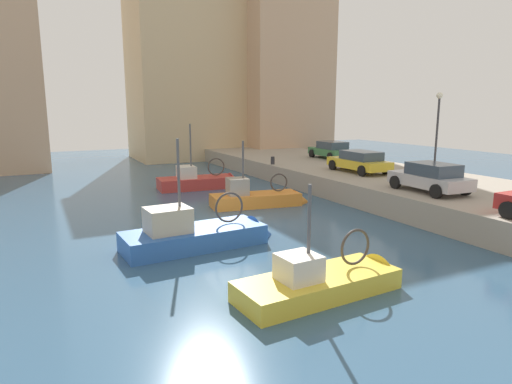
% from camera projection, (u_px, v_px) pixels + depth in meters
% --- Properties ---
extents(water_surface, '(80.00, 80.00, 0.00)m').
position_uv_depth(water_surface, '(236.00, 226.00, 19.71)').
color(water_surface, '#335675').
rests_on(water_surface, ground).
extents(quay_wall, '(9.00, 56.00, 1.20)m').
position_uv_depth(quay_wall, '(424.00, 191.00, 24.65)').
color(quay_wall, '#9E9384').
rests_on(quay_wall, ground).
extents(fishing_boat_red, '(5.79, 2.56, 5.06)m').
position_uv_depth(fishing_boat_red, '(202.00, 186.00, 28.97)').
color(fishing_boat_red, '#BC3833').
rests_on(fishing_boat_red, ground).
extents(fishing_boat_yellow, '(5.69, 2.06, 3.99)m').
position_uv_depth(fishing_boat_yellow, '(329.00, 289.00, 12.68)').
color(fishing_boat_yellow, gold).
rests_on(fishing_boat_yellow, ground).
extents(fishing_boat_blue, '(6.20, 2.29, 5.00)m').
position_uv_depth(fishing_boat_blue, '(202.00, 242.00, 16.87)').
color(fishing_boat_blue, '#2D60B7').
rests_on(fishing_boat_blue, ground).
extents(fishing_boat_orange, '(5.70, 2.42, 4.22)m').
position_uv_depth(fishing_boat_orange, '(261.00, 203.00, 23.78)').
color(fishing_boat_orange, orange).
rests_on(fishing_boat_orange, ground).
extents(parked_car_yellow, '(2.10, 4.41, 1.34)m').
position_uv_depth(parked_car_yellow, '(359.00, 161.00, 27.56)').
color(parked_car_yellow, gold).
rests_on(parked_car_yellow, quay_wall).
extents(parked_car_green, '(2.20, 4.03, 1.36)m').
position_uv_depth(parked_car_green, '(331.00, 150.00, 34.85)').
color(parked_car_green, '#387547').
rests_on(parked_car_green, quay_wall).
extents(parked_car_silver, '(2.15, 4.03, 1.40)m').
position_uv_depth(parked_car_silver, '(430.00, 177.00, 21.11)').
color(parked_car_silver, '#B7B7BC').
rests_on(parked_car_silver, quay_wall).
extents(mooring_bollard_mid, '(0.28, 0.28, 0.55)m').
position_uv_depth(mooring_bollard_mid, '(273.00, 160.00, 31.44)').
color(mooring_bollard_mid, '#2D2D33').
rests_on(mooring_bollard_mid, quay_wall).
extents(quay_streetlamp, '(0.36, 0.36, 4.83)m').
position_uv_depth(quay_streetlamp, '(438.00, 121.00, 25.23)').
color(quay_streetlamp, '#38383D').
rests_on(quay_streetlamp, quay_wall).
extents(waterfront_building_west, '(10.88, 8.53, 17.74)m').
position_uv_depth(waterfront_building_west, '(185.00, 70.00, 44.73)').
color(waterfront_building_west, '#D1B284').
rests_on(waterfront_building_west, ground).
extents(waterfront_building_west_mid, '(9.06, 8.53, 23.20)m').
position_uv_depth(waterfront_building_west_mid, '(279.00, 44.00, 45.90)').
color(waterfront_building_west_mid, tan).
rests_on(waterfront_building_west_mid, ground).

